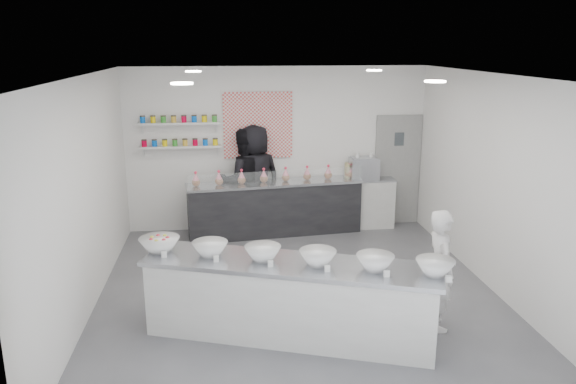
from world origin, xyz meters
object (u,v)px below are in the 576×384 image
object	(u,v)px
woman_prep	(440,270)
back_bar	(275,208)
staff_right	(255,179)
espresso_ledge	(360,203)
staff_left	(244,181)
espresso_machine	(364,169)
prep_counter	(290,300)

from	to	relation	value
woman_prep	back_bar	bearing A→B (deg)	25.50
staff_right	espresso_ledge	bearing A→B (deg)	161.24
staff_left	espresso_machine	bearing A→B (deg)	168.14
prep_counter	woman_prep	size ratio (longest dim) A/B	2.30
espresso_machine	staff_right	distance (m)	2.03
staff_left	staff_right	world-z (taller)	staff_right
espresso_machine	woman_prep	xyz separation A→B (m)	(-0.02, -3.90, -0.38)
woman_prep	staff_left	size ratio (longest dim) A/B	0.78
back_bar	staff_right	distance (m)	0.65
back_bar	woman_prep	world-z (taller)	woman_prep
woman_prep	espresso_machine	bearing A→B (deg)	0.99
back_bar	staff_right	size ratio (longest dim) A/B	1.60
prep_counter	back_bar	xyz separation A→B (m)	(0.17, 3.72, 0.02)
prep_counter	staff_right	xyz separation A→B (m)	(-0.17, 3.97, 0.52)
prep_counter	staff_left	size ratio (longest dim) A/B	1.80
prep_counter	staff_right	bearing A→B (deg)	111.76
staff_right	woman_prep	bearing A→B (deg)	99.42
back_bar	espresso_machine	world-z (taller)	espresso_machine
prep_counter	espresso_machine	xyz separation A→B (m)	(1.85, 3.92, 0.67)
woman_prep	staff_left	world-z (taller)	staff_left
espresso_machine	woman_prep	distance (m)	3.92
staff_right	espresso_machine	bearing A→B (deg)	161.28
back_bar	prep_counter	bearing A→B (deg)	-99.32
woman_prep	staff_right	world-z (taller)	staff_right
espresso_ledge	woman_prep	size ratio (longest dim) A/B	0.84
espresso_ledge	woman_prep	xyz separation A→B (m)	(0.03, -3.90, 0.28)
woman_prep	espresso_ledge	bearing A→B (deg)	1.70
staff_left	staff_right	size ratio (longest dim) A/B	0.97
prep_counter	staff_right	size ratio (longest dim) A/B	1.74
espresso_machine	woman_prep	world-z (taller)	woman_prep
staff_left	woman_prep	bearing A→B (deg)	108.56
espresso_machine	staff_left	xyz separation A→B (m)	(-2.23, 0.05, -0.18)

